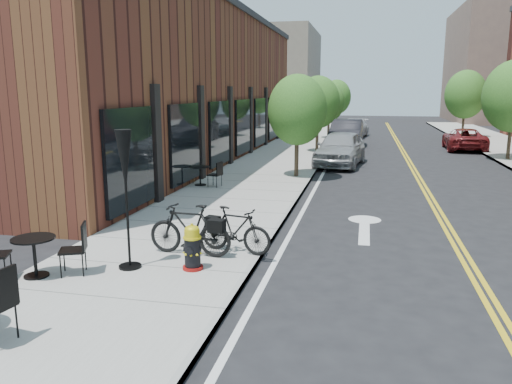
# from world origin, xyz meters

# --- Properties ---
(ground) EXTENTS (120.00, 120.00, 0.00)m
(ground) POSITION_xyz_m (0.00, 0.00, 0.00)
(ground) COLOR black
(ground) RESTS_ON ground
(sidewalk_near) EXTENTS (4.00, 70.00, 0.12)m
(sidewalk_near) POSITION_xyz_m (-2.00, 10.00, 0.06)
(sidewalk_near) COLOR #9E9B93
(sidewalk_near) RESTS_ON ground
(building_near) EXTENTS (5.00, 28.00, 7.00)m
(building_near) POSITION_xyz_m (-6.50, 14.00, 3.50)
(building_near) COLOR #4C2018
(building_near) RESTS_ON ground
(bg_building_left) EXTENTS (8.00, 14.00, 10.00)m
(bg_building_left) POSITION_xyz_m (-8.00, 48.00, 5.00)
(bg_building_left) COLOR #726656
(bg_building_left) RESTS_ON ground
(bg_building_right) EXTENTS (10.00, 16.00, 12.00)m
(bg_building_right) POSITION_xyz_m (16.00, 50.00, 6.00)
(bg_building_right) COLOR brown
(bg_building_right) RESTS_ON ground
(tree_near_a) EXTENTS (2.20, 2.20, 3.81)m
(tree_near_a) POSITION_xyz_m (-0.60, 9.00, 2.60)
(tree_near_a) COLOR #382B1E
(tree_near_a) RESTS_ON sidewalk_near
(tree_near_b) EXTENTS (2.30, 2.30, 3.98)m
(tree_near_b) POSITION_xyz_m (-0.60, 17.00, 2.71)
(tree_near_b) COLOR #382B1E
(tree_near_b) RESTS_ON sidewalk_near
(tree_near_c) EXTENTS (2.10, 2.10, 3.67)m
(tree_near_c) POSITION_xyz_m (-0.60, 25.00, 2.53)
(tree_near_c) COLOR #382B1E
(tree_near_c) RESTS_ON sidewalk_near
(tree_near_d) EXTENTS (2.40, 2.40, 4.11)m
(tree_near_d) POSITION_xyz_m (-0.60, 33.00, 2.79)
(tree_near_d) COLOR #382B1E
(tree_near_d) RESTS_ON sidewalk_near
(tree_far_c) EXTENTS (2.80, 2.80, 4.62)m
(tree_far_c) POSITION_xyz_m (8.60, 28.00, 3.06)
(tree_far_c) COLOR #382B1E
(tree_far_c) RESTS_ON sidewalk_far
(fire_hydrant) EXTENTS (0.42, 0.42, 0.86)m
(fire_hydrant) POSITION_xyz_m (-1.04, -1.50, 0.53)
(fire_hydrant) COLOR maroon
(fire_hydrant) RESTS_ON sidewalk_near
(bicycle_left) EXTENTS (1.76, 0.63, 1.04)m
(bicycle_left) POSITION_xyz_m (-1.36, -0.75, 0.64)
(bicycle_left) COLOR black
(bicycle_left) RESTS_ON sidewalk_near
(bicycle_right) EXTENTS (1.61, 0.77, 0.94)m
(bicycle_right) POSITION_xyz_m (-0.53, -0.41, 0.59)
(bicycle_right) COLOR black
(bicycle_right) RESTS_ON sidewalk_near
(bistro_set_b) EXTENTS (1.72, 1.08, 0.92)m
(bistro_set_b) POSITION_xyz_m (-3.60, -2.44, 0.58)
(bistro_set_b) COLOR black
(bistro_set_b) RESTS_ON sidewalk_near
(bistro_set_c) EXTENTS (1.61, 0.82, 0.85)m
(bistro_set_c) POSITION_xyz_m (-3.56, 6.38, 0.55)
(bistro_set_c) COLOR black
(bistro_set_c) RESTS_ON sidewalk_near
(patio_umbrella) EXTENTS (0.41, 0.41, 2.53)m
(patio_umbrella) POSITION_xyz_m (-2.20, -1.67, 1.94)
(patio_umbrella) COLOR black
(patio_umbrella) RESTS_ON sidewalk_near
(parked_car_a) EXTENTS (2.38, 4.79, 1.57)m
(parked_car_a) POSITION_xyz_m (0.84, 12.86, 0.78)
(parked_car_a) COLOR gray
(parked_car_a) RESTS_ON ground
(parked_car_b) EXTENTS (1.91, 5.05, 1.64)m
(parked_car_b) POSITION_xyz_m (0.80, 20.48, 0.82)
(parked_car_b) COLOR black
(parked_car_b) RESTS_ON ground
(parked_car_c) EXTENTS (2.36, 4.62, 1.28)m
(parked_car_c) POSITION_xyz_m (1.03, 27.32, 0.64)
(parked_car_c) COLOR #B6B6BB
(parked_car_c) RESTS_ON ground
(parked_car_far) EXTENTS (2.22, 4.52, 1.24)m
(parked_car_far) POSITION_xyz_m (7.40, 20.47, 0.62)
(parked_car_far) COLOR maroon
(parked_car_far) RESTS_ON ground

